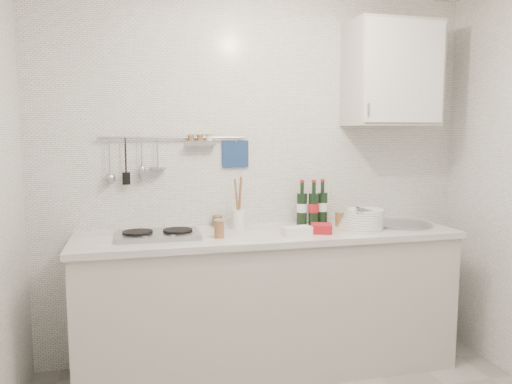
# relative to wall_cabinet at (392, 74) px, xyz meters

# --- Properties ---
(back_wall) EXTENTS (3.00, 0.02, 2.50)m
(back_wall) POSITION_rel_wall_cabinet_xyz_m (-0.90, 0.18, -0.70)
(back_wall) COLOR silver
(back_wall) RESTS_ON floor
(counter) EXTENTS (2.44, 0.64, 0.96)m
(counter) POSITION_rel_wall_cabinet_xyz_m (-0.89, -0.12, -1.52)
(counter) COLOR #B2ADA4
(counter) RESTS_ON floor
(wall_rail) EXTENTS (0.98, 0.09, 0.34)m
(wall_rail) POSITION_rel_wall_cabinet_xyz_m (-1.50, 0.15, -0.52)
(wall_rail) COLOR #93969B
(wall_rail) RESTS_ON back_wall
(wall_cabinet) EXTENTS (0.60, 0.38, 0.70)m
(wall_cabinet) POSITION_rel_wall_cabinet_xyz_m (0.00, 0.00, 0.00)
(wall_cabinet) COLOR #B2ADA4
(wall_cabinet) RESTS_ON back_wall
(plate_stack_hob) EXTENTS (0.27, 0.27, 0.02)m
(plate_stack_hob) POSITION_rel_wall_cabinet_xyz_m (-1.59, -0.11, -1.02)
(plate_stack_hob) COLOR teal
(plate_stack_hob) RESTS_ON counter
(plate_stack_sink) EXTENTS (0.32, 0.31, 0.14)m
(plate_stack_sink) POSITION_rel_wall_cabinet_xyz_m (-0.27, -0.17, -0.97)
(plate_stack_sink) COLOR white
(plate_stack_sink) RESTS_ON counter
(wine_bottles) EXTENTS (0.22, 0.10, 0.31)m
(wine_bottles) POSITION_rel_wall_cabinet_xyz_m (-0.54, 0.05, -0.87)
(wine_bottles) COLOR black
(wine_bottles) RESTS_ON counter
(butter_dish) EXTENTS (0.19, 0.11, 0.05)m
(butter_dish) POSITION_rel_wall_cabinet_xyz_m (-0.76, -0.26, -1.00)
(butter_dish) COLOR white
(butter_dish) RESTS_ON counter
(strawberry_punnet) EXTENTS (0.17, 0.17, 0.06)m
(strawberry_punnet) POSITION_rel_wall_cabinet_xyz_m (-0.58, -0.23, -1.00)
(strawberry_punnet) COLOR red
(strawberry_punnet) RESTS_ON counter
(utensil_crock) EXTENTS (0.08, 0.08, 0.35)m
(utensil_crock) POSITION_rel_wall_cabinet_xyz_m (-1.07, 0.02, -0.95)
(utensil_crock) COLOR white
(utensil_crock) RESTS_ON counter
(jar_a) EXTENTS (0.07, 0.07, 0.08)m
(jar_a) POSITION_rel_wall_cabinet_xyz_m (-1.19, 0.13, -0.99)
(jar_a) COLOR brown
(jar_a) RESTS_ON counter
(jar_b) EXTENTS (0.06, 0.06, 0.07)m
(jar_b) POSITION_rel_wall_cabinet_xyz_m (-0.33, 0.04, -0.99)
(jar_b) COLOR brown
(jar_b) RESTS_ON counter
(jar_c) EXTENTS (0.07, 0.07, 0.10)m
(jar_c) POSITION_rel_wall_cabinet_xyz_m (-0.37, -0.04, -0.98)
(jar_c) COLOR brown
(jar_c) RESTS_ON counter
(jar_d) EXTENTS (0.06, 0.06, 0.11)m
(jar_d) POSITION_rel_wall_cabinet_xyz_m (-1.24, -0.22, -0.97)
(jar_d) COLOR brown
(jar_d) RESTS_ON counter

